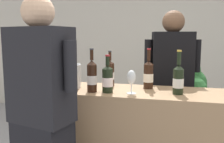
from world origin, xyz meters
TOP-DOWN VIEW (x-y plane):
  - wall_back at (0.00, 2.60)m, footprint 8.00×0.10m
  - wine_bottle_0 at (0.41, -0.05)m, footprint 0.08×0.08m
  - wine_bottle_1 at (-0.76, -0.10)m, footprint 0.08×0.08m
  - wine_bottle_2 at (0.17, 0.11)m, footprint 0.08×0.08m
  - wine_bottle_3 at (-0.13, -0.12)m, footprint 0.09×0.09m
  - wine_bottle_4 at (-0.25, -0.13)m, footprint 0.08×0.08m
  - wine_bottle_5 at (-0.18, 0.15)m, footprint 0.08×0.08m
  - wine_glass at (0.06, -0.12)m, footprint 0.08×0.08m
  - ice_bucket at (-0.50, -0.03)m, footprint 0.22×0.22m
  - person_server at (0.36, 0.58)m, footprint 0.55×0.30m
  - person_guest at (-0.46, -0.55)m, footprint 0.54×0.33m
  - potted_shrub at (0.51, 1.01)m, footprint 0.55×0.63m

SIDE VIEW (x-z plane):
  - potted_shrub at x=0.51m, z-range 0.18..1.42m
  - person_guest at x=-0.46m, z-range -0.02..1.66m
  - person_server at x=0.36m, z-range -0.01..1.67m
  - ice_bucket at x=-0.50m, z-range 0.99..1.20m
  - wine_bottle_3 at x=-0.13m, z-range 0.95..1.25m
  - wine_bottle_5 at x=-0.18m, z-range 0.95..1.26m
  - wine_bottle_0 at x=0.41m, z-range 0.94..1.27m
  - wine_bottle_2 at x=0.17m, z-range 0.94..1.28m
  - wine_glass at x=0.06m, z-range 1.02..1.20m
  - wine_bottle_1 at x=-0.76m, z-range 0.95..1.28m
  - wine_bottle_4 at x=-0.25m, z-range 0.94..1.29m
  - wall_back at x=0.00m, z-range 0.00..2.80m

